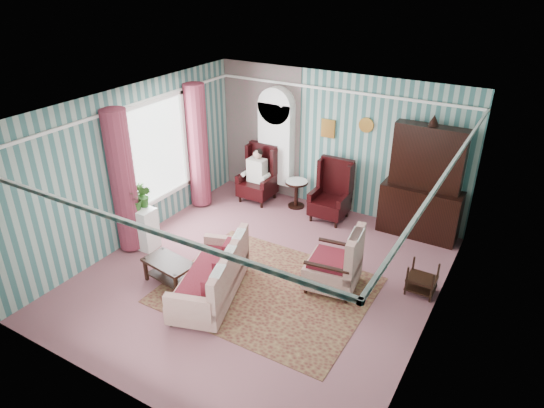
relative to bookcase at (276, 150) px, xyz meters
The scene contains 17 objects.
floor 3.34m from the bookcase, 64.58° to the right, with size 6.00×6.00×0.00m, color #874F59.
room_shell 2.90m from the bookcase, 74.62° to the right, with size 5.53×6.02×2.91m.
bookcase is the anchor object (origin of this frame).
dresser_hutch 3.25m from the bookcase, ahead, with size 1.50×0.56×2.36m, color black.
wingback_left 0.68m from the bookcase, 122.66° to the right, with size 0.76×0.80×1.25m, color black.
wingback_right 1.63m from the bookcase, 14.57° to the right, with size 0.76×0.80×1.25m, color black.
seated_woman 0.70m from the bookcase, 122.66° to the right, with size 0.44×0.40×1.18m, color white, non-canonical shape.
round_side_table 1.07m from the bookcase, 20.27° to the right, with size 0.50×0.50×0.60m, color black.
nest_table 4.37m from the bookcase, 26.92° to the right, with size 0.45×0.38×0.54m, color black.
plant_stand 3.39m from the bookcase, 108.49° to the right, with size 0.55×0.35×0.80m, color white.
rug 3.72m from the bookcase, 62.28° to the right, with size 3.20×2.60×0.01m, color #54251C.
sofa 3.90m from the bookcase, 75.71° to the right, with size 1.82×0.90×0.96m, color #B5AD8C.
floral_armchair 3.62m from the bookcase, 45.04° to the right, with size 0.89×0.86×0.90m, color beige.
coffee_table 3.89m from the bookcase, 87.75° to the right, with size 0.86×0.48×0.42m, color black.
potted_plant_a 3.37m from the bookcase, 108.12° to the right, with size 0.38×0.33×0.42m, color #23541A.
potted_plant_b 3.19m from the bookcase, 108.06° to the right, with size 0.24×0.19×0.43m, color #1E5219.
potted_plant_c 3.23m from the bookcase, 110.12° to the right, with size 0.24×0.24×0.43m, color #265A1C.
Camera 1 is at (3.61, -5.81, 4.83)m, focal length 32.00 mm.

